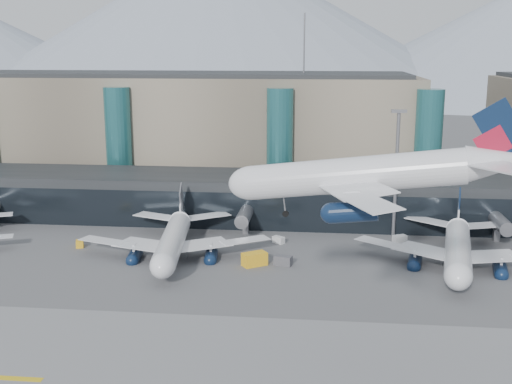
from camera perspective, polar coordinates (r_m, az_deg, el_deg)
ground at (r=88.83m, az=-4.68°, el=-12.20°), size 900.00×900.00×0.00m
concourse at (r=141.45m, az=-0.40°, el=-0.52°), size 170.00×27.00×10.00m
terminal_main at (r=175.25m, az=-7.38°, el=5.42°), size 130.00×30.00×31.00m
teal_towers at (r=157.84m, az=-5.16°, el=4.16°), size 116.40×19.40×46.00m
mountain_ridge at (r=459.17m, az=6.31°, el=13.68°), size 910.00×400.00×110.00m
lightmast_mid at (r=129.95m, az=12.37°, el=2.25°), size 3.00×1.20×25.60m
hero_jet at (r=68.27m, az=11.45°, el=2.42°), size 33.03×32.93×10.71m
jet_parked_mid at (r=119.41m, az=-7.26°, el=-3.35°), size 37.00×36.82×11.99m
jet_parked_right at (r=118.76m, az=17.54°, el=-3.88°), size 37.52×38.14×12.30m
veh_b at (r=127.77m, az=-15.40°, el=-4.46°), size 2.03×2.55×1.28m
veh_c at (r=113.24m, az=2.42°, el=-6.10°), size 3.40×2.43×1.71m
veh_d at (r=128.86m, az=12.65°, el=-4.11°), size 2.99×2.48×1.51m
veh_g at (r=125.65m, az=2.01°, el=-4.28°), size 2.62×2.40×1.33m
veh_h at (r=112.89m, az=-0.14°, el=-5.98°), size 4.74×4.22×2.33m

